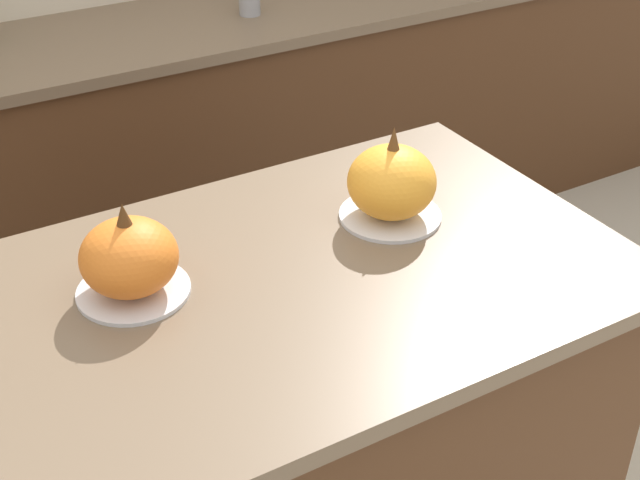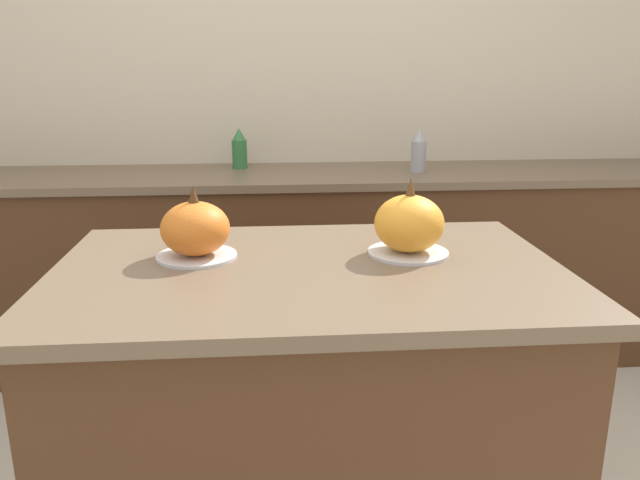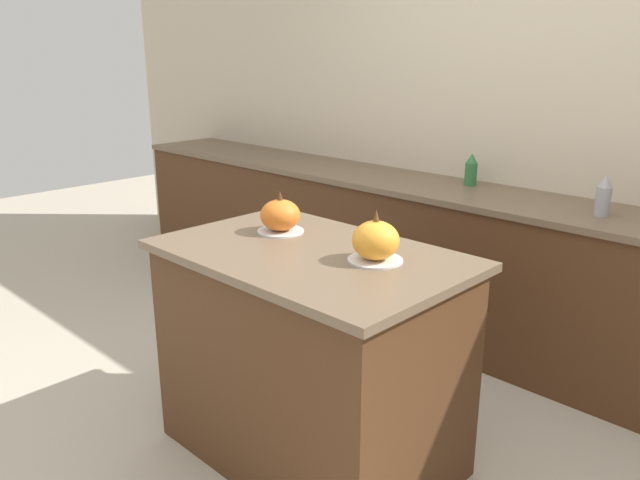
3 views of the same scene
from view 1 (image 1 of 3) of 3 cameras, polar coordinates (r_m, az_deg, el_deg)
kitchen_island at (r=1.93m, az=-1.29°, el=-13.52°), size 1.23×0.79×0.93m
back_counter at (r=3.02m, az=-14.58°, el=3.88°), size 6.00×0.60×0.91m
pumpkin_cake_left at (r=1.58m, az=-12.10°, el=-1.22°), size 0.20×0.20×0.18m
pumpkin_cake_right at (r=1.77m, az=4.61°, el=3.60°), size 0.21×0.21×0.20m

